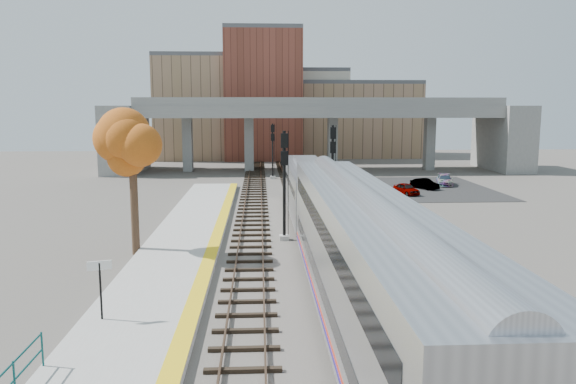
{
  "coord_description": "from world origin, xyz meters",
  "views": [
    {
      "loc": [
        -2.62,
        -28.82,
        8.32
      ],
      "look_at": [
        -0.67,
        9.55,
        2.5
      ],
      "focal_mm": 35.0,
      "sensor_mm": 36.0,
      "label": 1
    }
  ],
  "objects_px": {
    "car_b": "(425,184)",
    "car_c": "(445,180)",
    "car_a": "(406,189)",
    "signal_mast_near": "(284,187)",
    "signal_mast_mid": "(332,171)",
    "tree": "(132,149)",
    "signal_mast_far": "(273,153)",
    "coach": "(361,263)",
    "locomotive": "(308,188)"
  },
  "relations": [
    {
      "from": "car_c",
      "to": "coach",
      "type": "bearing_deg",
      "value": -98.24
    },
    {
      "from": "signal_mast_near",
      "to": "car_c",
      "type": "relative_size",
      "value": 1.75
    },
    {
      "from": "tree",
      "to": "car_c",
      "type": "xyz_separation_m",
      "value": [
        26.84,
        26.98,
        -5.42
      ]
    },
    {
      "from": "coach",
      "to": "signal_mast_far",
      "type": "distance_m",
      "value": 46.07
    },
    {
      "from": "coach",
      "to": "car_b",
      "type": "relative_size",
      "value": 7.78
    },
    {
      "from": "signal_mast_mid",
      "to": "car_b",
      "type": "xyz_separation_m",
      "value": [
        11.21,
        13.07,
        -2.87
      ]
    },
    {
      "from": "signal_mast_far",
      "to": "coach",
      "type": "bearing_deg",
      "value": -87.39
    },
    {
      "from": "signal_mast_mid",
      "to": "car_b",
      "type": "bearing_deg",
      "value": 49.37
    },
    {
      "from": "signal_mast_mid",
      "to": "car_a",
      "type": "distance_m",
      "value": 12.99
    },
    {
      "from": "signal_mast_near",
      "to": "coach",
      "type": "bearing_deg",
      "value": -82.15
    },
    {
      "from": "signal_mast_near",
      "to": "signal_mast_far",
      "type": "height_order",
      "value": "signal_mast_near"
    },
    {
      "from": "signal_mast_far",
      "to": "car_b",
      "type": "height_order",
      "value": "signal_mast_far"
    },
    {
      "from": "signal_mast_near",
      "to": "signal_mast_mid",
      "type": "height_order",
      "value": "signal_mast_mid"
    },
    {
      "from": "signal_mast_near",
      "to": "car_b",
      "type": "xyz_separation_m",
      "value": [
        15.31,
        21.43,
        -2.82
      ]
    },
    {
      "from": "signal_mast_mid",
      "to": "car_c",
      "type": "bearing_deg",
      "value": 47.89
    },
    {
      "from": "coach",
      "to": "tree",
      "type": "height_order",
      "value": "tree"
    },
    {
      "from": "locomotive",
      "to": "signal_mast_mid",
      "type": "xyz_separation_m",
      "value": [
        2.0,
        0.99,
        1.16
      ]
    },
    {
      "from": "tree",
      "to": "signal_mast_mid",
      "type": "bearing_deg",
      "value": 41.76
    },
    {
      "from": "signal_mast_mid",
      "to": "car_a",
      "type": "xyz_separation_m",
      "value": [
        8.38,
        9.51,
        -2.85
      ]
    },
    {
      "from": "signal_mast_near",
      "to": "car_c",
      "type": "distance_m",
      "value": 30.26
    },
    {
      "from": "signal_mast_mid",
      "to": "tree",
      "type": "relative_size",
      "value": 0.86
    },
    {
      "from": "car_b",
      "to": "car_c",
      "type": "distance_m",
      "value": 3.89
    },
    {
      "from": "signal_mast_far",
      "to": "car_c",
      "type": "relative_size",
      "value": 1.64
    },
    {
      "from": "locomotive",
      "to": "car_c",
      "type": "height_order",
      "value": "locomotive"
    },
    {
      "from": "locomotive",
      "to": "coach",
      "type": "distance_m",
      "value": 22.61
    },
    {
      "from": "coach",
      "to": "tree",
      "type": "distance_m",
      "value": 16.59
    },
    {
      "from": "car_b",
      "to": "car_c",
      "type": "bearing_deg",
      "value": 13.39
    },
    {
      "from": "car_a",
      "to": "tree",
      "type": "bearing_deg",
      "value": -153.39
    },
    {
      "from": "signal_mast_near",
      "to": "car_b",
      "type": "distance_m",
      "value": 26.49
    },
    {
      "from": "signal_mast_near",
      "to": "signal_mast_mid",
      "type": "relative_size",
      "value": 0.99
    },
    {
      "from": "locomotive",
      "to": "coach",
      "type": "bearing_deg",
      "value": -90.0
    },
    {
      "from": "signal_mast_near",
      "to": "tree",
      "type": "xyz_separation_m",
      "value": [
        -8.61,
        -2.98,
        2.65
      ]
    },
    {
      "from": "car_a",
      "to": "car_c",
      "type": "relative_size",
      "value": 0.82
    },
    {
      "from": "locomotive",
      "to": "tree",
      "type": "distance_m",
      "value": 15.36
    },
    {
      "from": "locomotive",
      "to": "car_b",
      "type": "bearing_deg",
      "value": 46.78
    },
    {
      "from": "signal_mast_mid",
      "to": "signal_mast_far",
      "type": "distance_m",
      "value": 22.8
    },
    {
      "from": "locomotive",
      "to": "signal_mast_far",
      "type": "xyz_separation_m",
      "value": [
        -2.1,
        23.42,
        0.8
      ]
    },
    {
      "from": "signal_mast_near",
      "to": "car_c",
      "type": "bearing_deg",
      "value": 52.77
    },
    {
      "from": "signal_mast_near",
      "to": "car_a",
      "type": "height_order",
      "value": "signal_mast_near"
    },
    {
      "from": "tree",
      "to": "car_a",
      "type": "height_order",
      "value": "tree"
    },
    {
      "from": "car_c",
      "to": "signal_mast_mid",
      "type": "bearing_deg",
      "value": -118.0
    },
    {
      "from": "signal_mast_far",
      "to": "car_b",
      "type": "xyz_separation_m",
      "value": [
        15.31,
        -9.36,
        -2.5
      ]
    },
    {
      "from": "locomotive",
      "to": "signal_mast_near",
      "type": "xyz_separation_m",
      "value": [
        -2.1,
        -7.37,
        1.11
      ]
    },
    {
      "from": "locomotive",
      "to": "car_b",
      "type": "distance_m",
      "value": 19.37
    },
    {
      "from": "tree",
      "to": "car_c",
      "type": "height_order",
      "value": "tree"
    },
    {
      "from": "tree",
      "to": "car_a",
      "type": "relative_size",
      "value": 2.54
    },
    {
      "from": "locomotive",
      "to": "tree",
      "type": "bearing_deg",
      "value": -135.97
    },
    {
      "from": "car_a",
      "to": "car_c",
      "type": "bearing_deg",
      "value": 28.77
    },
    {
      "from": "tree",
      "to": "car_a",
      "type": "xyz_separation_m",
      "value": [
        21.09,
        20.85,
        -5.45
      ]
    },
    {
      "from": "signal_mast_mid",
      "to": "signal_mast_far",
      "type": "relative_size",
      "value": 1.08
    }
  ]
}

